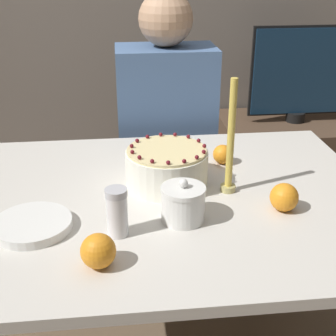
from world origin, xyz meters
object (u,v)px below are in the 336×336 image
Objects in this scene: sugar_shaker at (117,212)px; candle at (230,146)px; cake at (168,167)px; sugar_bowl at (183,203)px; person_man_blue_shirt at (166,160)px; tv_monitor at (300,74)px.

candle is (0.32, 0.20, 0.08)m from sugar_shaker.
cake is 2.05× the size of sugar_bowl.
cake is at bearing 84.56° from person_man_blue_shirt.
cake is 1.93× the size of sugar_shaker.
candle is at bearing 99.75° from person_man_blue_shirt.
sugar_bowl is 0.35× the size of candle.
sugar_shaker is 0.92m from person_man_blue_shirt.
cake reaches higher than sugar_bowl.
cake is 0.20× the size of person_man_blue_shirt.
cake is at bearing 159.46° from candle.
tv_monitor reaches higher than sugar_bowl.
person_man_blue_shirt reaches higher than sugar_shaker.
cake is 0.65m from person_man_blue_shirt.
person_man_blue_shirt reaches higher than cake.
sugar_bowl is 0.23× the size of tv_monitor.
sugar_bowl is 0.23m from candle.
person_man_blue_shirt is (0.04, 0.81, -0.24)m from sugar_bowl.
sugar_shaker is at bearing -148.59° from candle.
candle is 0.65× the size of tv_monitor.
candle is at bearing 31.41° from sugar_shaker.
sugar_bowl is 0.94× the size of sugar_shaker.
sugar_bowl is 0.18m from sugar_shaker.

